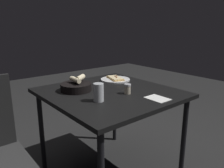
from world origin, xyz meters
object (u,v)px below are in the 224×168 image
pizza_plate (115,79)px  pepper_shaker (127,89)px  dining_table (110,99)px  bread_basket (76,86)px  beer_glass (99,94)px

pizza_plate → pepper_shaker: pepper_shaker is taller
dining_table → bread_basket: bearing=-132.2°
pizza_plate → bread_basket: bearing=-82.2°
pizza_plate → pepper_shaker: bearing=-27.8°
dining_table → bread_basket: (-0.18, -0.20, 0.11)m
bread_basket → beer_glass: 0.31m
dining_table → beer_glass: beer_glass is taller
bread_basket → pepper_shaker: (0.31, 0.26, -0.00)m
dining_table → bread_basket: size_ratio=4.03×
pizza_plate → beer_glass: bearing=-51.1°
dining_table → bread_basket: bread_basket is taller
beer_glass → pepper_shaker: bearing=90.0°
pizza_plate → pepper_shaker: size_ratio=3.59×
pizza_plate → beer_glass: size_ratio=2.18×
pizza_plate → beer_glass: 0.60m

